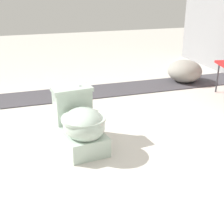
{
  "coord_description": "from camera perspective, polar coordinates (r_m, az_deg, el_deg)",
  "views": [
    {
      "loc": [
        2.6,
        -0.34,
        1.39
      ],
      "look_at": [
        0.09,
        0.47,
        0.3
      ],
      "focal_mm": 50.0,
      "sensor_mm": 36.0,
      "label": 1
    }
  ],
  "objects": [
    {
      "name": "ground_plane",
      "position": [
        2.97,
        -9.22,
        -5.75
      ],
      "size": [
        14.0,
        14.0,
        0.0
      ],
      "primitive_type": "plane",
      "color": "beige"
    },
    {
      "name": "gravel_strip",
      "position": [
        4.28,
        -5.56,
        3.5
      ],
      "size": [
        0.56,
        8.0,
        0.01
      ],
      "primitive_type": "cube",
      "color": "#423F44",
      "rests_on": "ground"
    },
    {
      "name": "toilet",
      "position": [
        2.81,
        -5.8,
        -2.24
      ],
      "size": [
        0.67,
        0.44,
        0.52
      ],
      "rotation": [
        0.0,
        0.0,
        0.12
      ],
      "color": "#B2C6B7",
      "rests_on": "ground"
    },
    {
      "name": "boulder_near",
      "position": [
        4.86,
        13.17,
        7.29
      ],
      "size": [
        0.7,
        0.7,
        0.33
      ],
      "primitive_type": "ellipsoid",
      "rotation": [
        0.0,
        0.0,
        0.55
      ],
      "color": "gray",
      "rests_on": "ground"
    }
  ]
}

